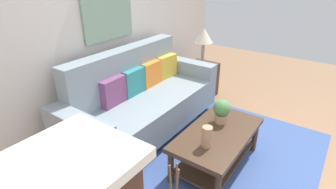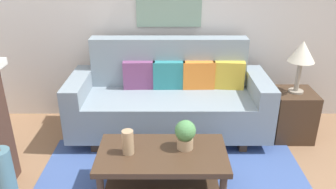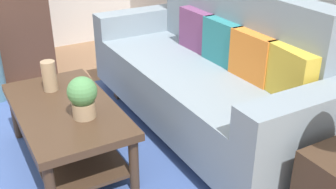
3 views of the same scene
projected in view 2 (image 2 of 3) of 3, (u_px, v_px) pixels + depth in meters
The scene contains 13 objects.
wall_back at pixel (171, 9), 3.94m from camera, with size 4.96×0.10×2.70m, color silver.
couch at pixel (168, 99), 3.82m from camera, with size 2.18×0.84×1.08m.
throw_pillow_plum at pixel (139, 75), 3.83m from camera, with size 0.36×0.12×0.32m, color #7A4270.
throw_pillow_teal at pixel (168, 75), 3.83m from camera, with size 0.36×0.12×0.32m, color teal.
throw_pillow_orange at pixel (198, 75), 3.83m from camera, with size 0.36×0.12×0.32m, color orange.
throw_pillow_mustard at pixel (228, 75), 3.83m from camera, with size 0.36×0.12×0.32m, color gold.
coffee_table at pixel (162, 163), 2.89m from camera, with size 1.10×0.60×0.43m.
tabletop_vase at pixel (127, 142), 2.79m from camera, with size 0.10×0.10×0.21m, color tan.
potted_plant_tabletop at pixel (185, 134), 2.85m from camera, with size 0.18×0.18×0.26m.
side_table at pixel (291, 114), 3.80m from camera, with size 0.44×0.44×0.56m, color #422D1E.
table_lamp at pixel (301, 54), 3.52m from camera, with size 0.28×0.28×0.57m.
floor_vase at pixel (6, 185), 2.63m from camera, with size 0.16×0.16×0.63m, color slate.
framed_painting at pixel (168, 0), 3.83m from camera, with size 0.75×0.03×0.62m, color gray.
Camera 2 is at (-0.04, -1.85, 2.03)m, focal length 35.98 mm.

